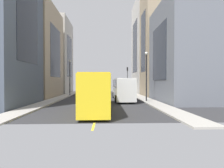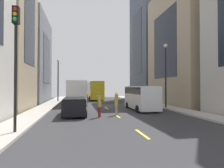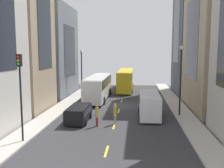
{
  "view_description": "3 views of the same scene",
  "coord_description": "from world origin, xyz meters",
  "px_view_note": "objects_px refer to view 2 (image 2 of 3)",
  "views": [
    {
      "loc": [
        -0.77,
        32.55,
        2.91
      ],
      "look_at": [
        -1.92,
        1.57,
        2.49
      ],
      "focal_mm": 28.65,
      "sensor_mm": 36.0,
      "label": 1
    },
    {
      "loc": [
        -3.31,
        -24.02,
        2.46
      ],
      "look_at": [
        1.16,
        -0.37,
        2.89
      ],
      "focal_mm": 28.87,
      "sensor_mm": 36.0,
      "label": 2
    },
    {
      "loc": [
        1.99,
        -31.47,
        6.82
      ],
      "look_at": [
        -1.07,
        -0.05,
        2.79
      ],
      "focal_mm": 40.18,
      "sensor_mm": 36.0,
      "label": 3
    }
  ],
  "objects_px": {
    "city_bus_white": "(77,90)",
    "pedestrian_waiting_curb": "(116,103)",
    "car_black_0": "(75,105)",
    "traffic_light_near_corner": "(16,45)",
    "delivery_van_white": "(141,96)",
    "pedestrian_crossing_mid": "(99,104)",
    "streetcar_yellow": "(94,89)"
  },
  "relations": [
    {
      "from": "car_black_0",
      "to": "pedestrian_waiting_curb",
      "type": "bearing_deg",
      "value": -9.03
    },
    {
      "from": "pedestrian_waiting_curb",
      "to": "traffic_light_near_corner",
      "type": "bearing_deg",
      "value": 165.17
    },
    {
      "from": "city_bus_white",
      "to": "pedestrian_waiting_curb",
      "type": "distance_m",
      "value": 13.15
    },
    {
      "from": "pedestrian_waiting_curb",
      "to": "delivery_van_white",
      "type": "bearing_deg",
      "value": -13.6
    },
    {
      "from": "streetcar_yellow",
      "to": "pedestrian_waiting_curb",
      "type": "bearing_deg",
      "value": -90.1
    },
    {
      "from": "streetcar_yellow",
      "to": "delivery_van_white",
      "type": "bearing_deg",
      "value": -80.2
    },
    {
      "from": "pedestrian_waiting_curb",
      "to": "traffic_light_near_corner",
      "type": "xyz_separation_m",
      "value": [
        -6.55,
        -5.52,
        3.55
      ]
    },
    {
      "from": "pedestrian_crossing_mid",
      "to": "pedestrian_waiting_curb",
      "type": "height_order",
      "value": "pedestrian_waiting_curb"
    },
    {
      "from": "city_bus_white",
      "to": "car_black_0",
      "type": "distance_m",
      "value": 12.11
    },
    {
      "from": "city_bus_white",
      "to": "traffic_light_near_corner",
      "type": "relative_size",
      "value": 1.81
    },
    {
      "from": "delivery_van_white",
      "to": "pedestrian_crossing_mid",
      "type": "height_order",
      "value": "delivery_van_white"
    },
    {
      "from": "city_bus_white",
      "to": "pedestrian_waiting_curb",
      "type": "xyz_separation_m",
      "value": [
        3.51,
        -12.64,
        -0.92
      ]
    },
    {
      "from": "pedestrian_waiting_curb",
      "to": "pedestrian_crossing_mid",
      "type": "bearing_deg",
      "value": 151.84
    },
    {
      "from": "streetcar_yellow",
      "to": "traffic_light_near_corner",
      "type": "xyz_separation_m",
      "value": [
        -6.58,
        -27.7,
        2.51
      ]
    },
    {
      "from": "delivery_van_white",
      "to": "car_black_0",
      "type": "bearing_deg",
      "value": -161.24
    },
    {
      "from": "streetcar_yellow",
      "to": "pedestrian_waiting_curb",
      "type": "relative_size",
      "value": 6.23
    },
    {
      "from": "pedestrian_waiting_curb",
      "to": "traffic_light_near_corner",
      "type": "height_order",
      "value": "traffic_light_near_corner"
    },
    {
      "from": "delivery_van_white",
      "to": "traffic_light_near_corner",
      "type": "xyz_separation_m",
      "value": [
        -9.9,
        -8.48,
        3.12
      ]
    },
    {
      "from": "streetcar_yellow",
      "to": "pedestrian_waiting_curb",
      "type": "height_order",
      "value": "streetcar_yellow"
    },
    {
      "from": "streetcar_yellow",
      "to": "city_bus_white",
      "type": "bearing_deg",
      "value": -110.38
    },
    {
      "from": "city_bus_white",
      "to": "pedestrian_waiting_curb",
      "type": "height_order",
      "value": "city_bus_white"
    },
    {
      "from": "city_bus_white",
      "to": "streetcar_yellow",
      "type": "distance_m",
      "value": 10.18
    },
    {
      "from": "car_black_0",
      "to": "pedestrian_crossing_mid",
      "type": "bearing_deg",
      "value": -34.36
    },
    {
      "from": "traffic_light_near_corner",
      "to": "streetcar_yellow",
      "type": "bearing_deg",
      "value": 76.63
    },
    {
      "from": "delivery_van_white",
      "to": "traffic_light_near_corner",
      "type": "distance_m",
      "value": 13.4
    },
    {
      "from": "traffic_light_near_corner",
      "to": "pedestrian_crossing_mid",
      "type": "bearing_deg",
      "value": 43.62
    },
    {
      "from": "car_black_0",
      "to": "pedestrian_crossing_mid",
      "type": "height_order",
      "value": "pedestrian_crossing_mid"
    },
    {
      "from": "delivery_van_white",
      "to": "traffic_light_near_corner",
      "type": "relative_size",
      "value": 0.91
    },
    {
      "from": "delivery_van_white",
      "to": "pedestrian_crossing_mid",
      "type": "relative_size",
      "value": 2.94
    },
    {
      "from": "delivery_van_white",
      "to": "pedestrian_waiting_curb",
      "type": "xyz_separation_m",
      "value": [
        -3.36,
        -2.96,
        -0.43
      ]
    },
    {
      "from": "city_bus_white",
      "to": "delivery_van_white",
      "type": "xyz_separation_m",
      "value": [
        6.86,
        -9.68,
        -0.49
      ]
    },
    {
      "from": "city_bus_white",
      "to": "traffic_light_near_corner",
      "type": "height_order",
      "value": "traffic_light_near_corner"
    }
  ]
}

